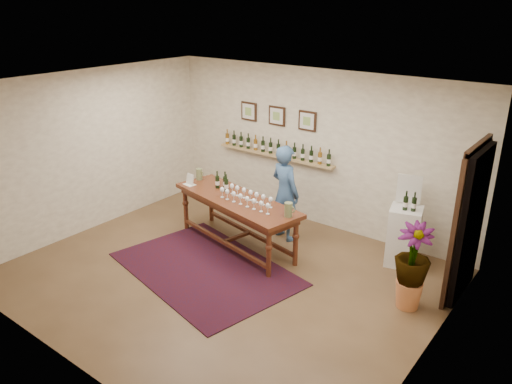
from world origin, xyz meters
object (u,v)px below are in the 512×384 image
Objects in this scene: display_pedestal at (404,236)px; potted_plant at (412,267)px; person at (285,193)px; tasting_table at (236,205)px.

display_pedestal is 0.89× the size of potted_plant.
display_pedestal is 2.03m from person.
display_pedestal reaches higher than tasting_table.
tasting_table is 2.72× the size of display_pedestal.
tasting_table is 2.67m from display_pedestal.
potted_plant is 2.61m from person.
tasting_table is 2.96m from potted_plant.
potted_plant reaches higher than display_pedestal.
potted_plant is 0.63× the size of person.
potted_plant is at bearing 12.42° from tasting_table.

